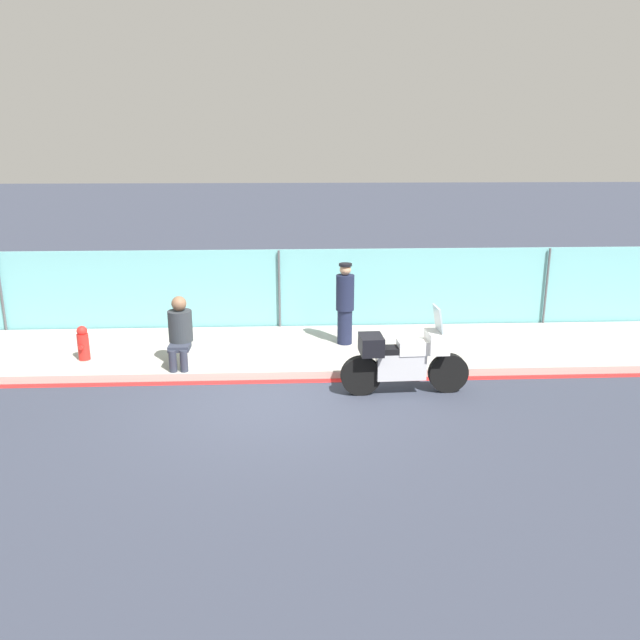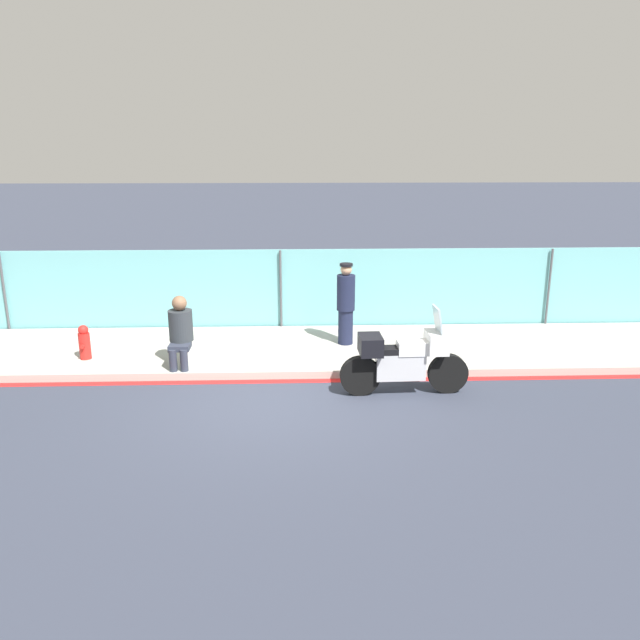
% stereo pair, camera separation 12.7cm
% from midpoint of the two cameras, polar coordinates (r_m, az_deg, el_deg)
% --- Properties ---
extents(ground_plane, '(120.00, 120.00, 0.00)m').
position_cam_midpoint_polar(ground_plane, '(10.01, -3.67, -7.47)').
color(ground_plane, '#333847').
extents(sidewalk, '(43.27, 2.86, 0.14)m').
position_cam_midpoint_polar(sidewalk, '(12.24, -3.40, -2.74)').
color(sidewalk, '#ADA89E').
rests_on(sidewalk, ground_plane).
extents(curb_paint_stripe, '(43.27, 0.18, 0.01)m').
position_cam_midpoint_polar(curb_paint_stripe, '(10.83, -3.56, -5.61)').
color(curb_paint_stripe, red).
rests_on(curb_paint_stripe, ground_plane).
extents(storefront_fence, '(41.11, 0.17, 1.80)m').
position_cam_midpoint_polar(storefront_fence, '(13.48, -3.32, 2.66)').
color(storefront_fence, '#6BB2B7').
rests_on(storefront_fence, ground_plane).
extents(motorcycle, '(2.11, 0.54, 1.46)m').
position_cam_midpoint_polar(motorcycle, '(10.21, 8.01, -3.59)').
color(motorcycle, black).
rests_on(motorcycle, ground_plane).
extents(officer_standing, '(0.36, 0.36, 1.61)m').
position_cam_midpoint_polar(officer_standing, '(12.17, 2.67, 1.54)').
color(officer_standing, '#191E38').
rests_on(officer_standing, sidewalk).
extents(person_seated_on_curb, '(0.42, 0.67, 1.25)m').
position_cam_midpoint_polar(person_seated_on_curb, '(11.26, -12.34, -0.72)').
color(person_seated_on_curb, '#2D3342').
rests_on(person_seated_on_curb, sidewalk).
extents(fire_hydrant, '(0.21, 0.26, 0.64)m').
position_cam_midpoint_polar(fire_hydrant, '(12.18, -20.46, -1.92)').
color(fire_hydrant, red).
rests_on(fire_hydrant, sidewalk).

